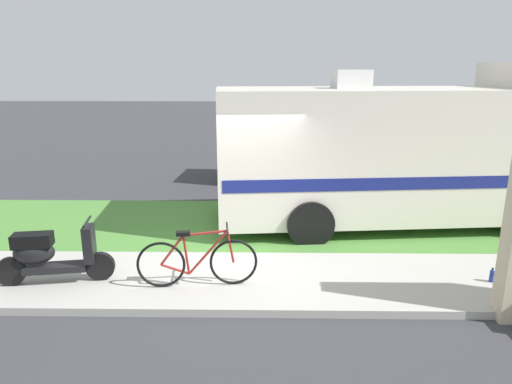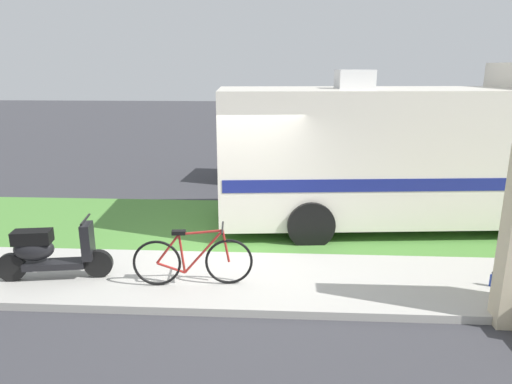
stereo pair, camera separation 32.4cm
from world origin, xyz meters
TOP-DOWN VIEW (x-y plane):
  - ground_plane at (0.00, 0.00)m, footprint 80.00×80.00m
  - sidewalk at (0.00, -1.20)m, footprint 24.00×2.00m
  - grass_strip at (0.00, 1.50)m, footprint 24.00×3.40m
  - motorhome_rv at (3.51, 1.73)m, footprint 7.83×2.99m
  - scooter at (-2.70, -1.41)m, footprint 1.73×0.58m
  - bicycle at (-0.46, -1.49)m, footprint 1.78×0.52m
  - pickup_truck_near at (1.76, 5.67)m, footprint 5.45×2.35m
  - bottle_green at (4.01, -1.29)m, footprint 0.07×0.07m

SIDE VIEW (x-z plane):
  - ground_plane at x=0.00m, z-range 0.00..0.00m
  - grass_strip at x=0.00m, z-range 0.00..0.08m
  - sidewalk at x=0.00m, z-range 0.00..0.12m
  - bottle_green at x=4.01m, z-range 0.10..0.33m
  - bicycle at x=-0.46m, z-range 0.06..0.97m
  - scooter at x=-2.70m, z-range 0.09..1.06m
  - pickup_truck_near at x=1.76m, z-range 0.05..1.93m
  - motorhome_rv at x=3.51m, z-range -0.09..3.31m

